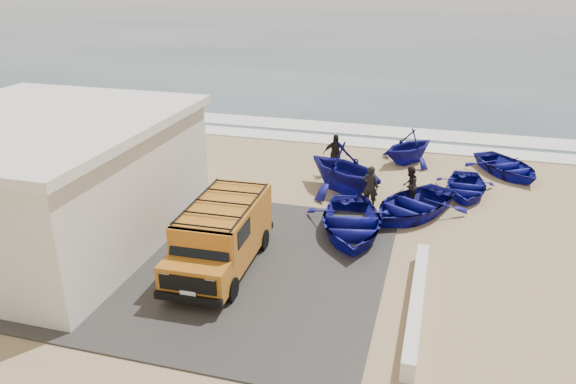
# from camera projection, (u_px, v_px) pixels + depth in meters

# --- Properties ---
(ground) EXTENTS (160.00, 160.00, 0.00)m
(ground) POSITION_uv_depth(u_px,v_px,m) (274.00, 240.00, 19.39)
(ground) COLOR tan
(slab) EXTENTS (12.00, 10.00, 0.05)m
(slab) POSITION_uv_depth(u_px,v_px,m) (197.00, 259.00, 18.11)
(slab) COLOR #393634
(slab) RESTS_ON ground
(ocean) EXTENTS (180.00, 88.00, 0.01)m
(ocean) POSITION_uv_depth(u_px,v_px,m) (408.00, 40.00, 69.22)
(ocean) COLOR #385166
(ocean) RESTS_ON ground
(surf_line) EXTENTS (180.00, 1.60, 0.06)m
(surf_line) POSITION_uv_depth(u_px,v_px,m) (340.00, 141.00, 30.06)
(surf_line) COLOR white
(surf_line) RESTS_ON ground
(surf_wash) EXTENTS (180.00, 2.20, 0.04)m
(surf_wash) POSITION_uv_depth(u_px,v_px,m) (348.00, 129.00, 32.29)
(surf_wash) COLOR white
(surf_wash) RESTS_ON ground
(building) EXTENTS (8.40, 9.40, 4.30)m
(building) POSITION_uv_depth(u_px,v_px,m) (41.00, 181.00, 18.68)
(building) COLOR white
(building) RESTS_ON ground
(parapet) EXTENTS (0.35, 6.00, 0.55)m
(parapet) POSITION_uv_depth(u_px,v_px,m) (416.00, 302.00, 15.36)
(parapet) COLOR silver
(parapet) RESTS_ON ground
(van) EXTENTS (2.13, 5.04, 2.14)m
(van) POSITION_uv_depth(u_px,v_px,m) (221.00, 234.00, 17.27)
(van) COLOR #B86C1B
(van) RESTS_ON ground
(boat_near_left) EXTENTS (4.03, 5.04, 0.93)m
(boat_near_left) POSITION_uv_depth(u_px,v_px,m) (351.00, 222.00, 19.64)
(boat_near_left) COLOR navy
(boat_near_left) RESTS_ON ground
(boat_near_right) EXTENTS (4.85, 5.30, 0.90)m
(boat_near_right) POSITION_uv_depth(u_px,v_px,m) (412.00, 204.00, 21.12)
(boat_near_right) COLOR navy
(boat_near_right) RESTS_ON ground
(boat_mid_left) EXTENTS (5.17, 5.03, 2.07)m
(boat_mid_left) POSITION_uv_depth(u_px,v_px,m) (345.00, 168.00, 23.16)
(boat_mid_left) COLOR navy
(boat_mid_left) RESTS_ON ground
(boat_mid_right) EXTENTS (2.44, 3.41, 0.70)m
(boat_mid_right) POSITION_uv_depth(u_px,v_px,m) (466.00, 187.00, 23.04)
(boat_mid_right) COLOR navy
(boat_mid_right) RESTS_ON ground
(boat_far_left) EXTENTS (3.99, 4.08, 1.63)m
(boat_far_left) POSITION_uv_depth(u_px,v_px,m) (409.00, 146.00, 26.59)
(boat_far_left) COLOR navy
(boat_far_left) RESTS_ON ground
(boat_far_right) EXTENTS (4.33, 4.66, 0.79)m
(boat_far_right) POSITION_uv_depth(u_px,v_px,m) (507.00, 166.00, 25.20)
(boat_far_right) COLOR navy
(boat_far_right) RESTS_ON ground
(fisherman_front) EXTENTS (0.65, 0.46, 1.71)m
(fisherman_front) POSITION_uv_depth(u_px,v_px,m) (370.00, 187.00, 21.69)
(fisherman_front) COLOR black
(fisherman_front) RESTS_ON ground
(fisherman_middle) EXTENTS (0.70, 0.83, 1.53)m
(fisherman_middle) POSITION_uv_depth(u_px,v_px,m) (410.00, 185.00, 22.08)
(fisherman_middle) COLOR black
(fisherman_middle) RESTS_ON ground
(fisherman_back) EXTENTS (1.14, 0.65, 1.83)m
(fisherman_back) POSITION_uv_depth(u_px,v_px,m) (335.00, 154.00, 25.20)
(fisherman_back) COLOR black
(fisherman_back) RESTS_ON ground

